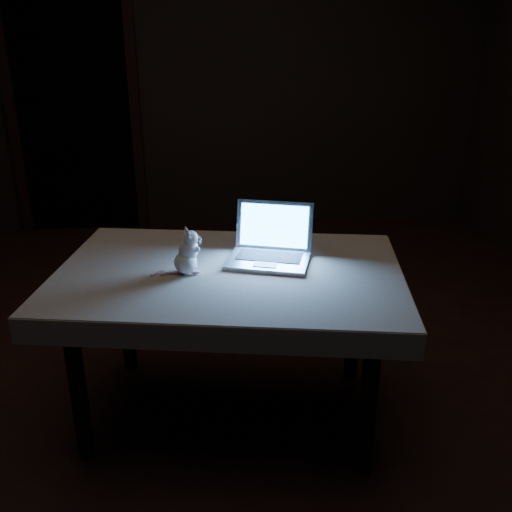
{
  "coord_description": "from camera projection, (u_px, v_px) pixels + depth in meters",
  "views": [
    {
      "loc": [
        -0.01,
        -2.32,
        1.63
      ],
      "look_at": [
        0.16,
        -0.21,
        0.78
      ],
      "focal_mm": 40.0,
      "sensor_mm": 36.0,
      "label": 1
    }
  ],
  "objects": [
    {
      "name": "laptop",
      "position": [
        268.0,
        237.0,
        2.36
      ],
      "size": [
        0.4,
        0.38,
        0.23
      ],
      "primitive_type": null,
      "rotation": [
        0.0,
        0.0,
        -0.28
      ],
      "color": "#A7A7AB",
      "rests_on": "tablecloth"
    },
    {
      "name": "tablecloth",
      "position": [
        209.0,
        278.0,
        2.38
      ],
      "size": [
        1.6,
        1.27,
        0.1
      ],
      "primitive_type": null,
      "rotation": [
        0.0,
        0.0,
        -0.26
      ],
      "color": "beige",
      "rests_on": "table"
    },
    {
      "name": "table",
      "position": [
        230.0,
        345.0,
        2.47
      ],
      "size": [
        1.42,
        1.03,
        0.7
      ],
      "primitive_type": null,
      "rotation": [
        0.0,
        0.0,
        -0.16
      ],
      "color": "black",
      "rests_on": "floor"
    },
    {
      "name": "floor",
      "position": [
        219.0,
        389.0,
        2.76
      ],
      "size": [
        5.0,
        5.0,
        0.0
      ],
      "primitive_type": "plane",
      "color": "black",
      "rests_on": "ground"
    },
    {
      "name": "back_wall",
      "position": [
        209.0,
        71.0,
        4.58
      ],
      "size": [
        4.5,
        0.04,
        2.6
      ],
      "primitive_type": "cube",
      "color": "black",
      "rests_on": "ground"
    },
    {
      "name": "doorway",
      "position": [
        73.0,
        102.0,
        4.59
      ],
      "size": [
        1.06,
        0.36,
        2.13
      ],
      "primitive_type": null,
      "color": "black",
      "rests_on": "back_wall"
    },
    {
      "name": "plush_mouse",
      "position": [
        185.0,
        251.0,
        2.27
      ],
      "size": [
        0.17,
        0.17,
        0.19
      ],
      "primitive_type": null,
      "rotation": [
        0.0,
        0.0,
        -0.35
      ],
      "color": "white",
      "rests_on": "tablecloth"
    }
  ]
}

